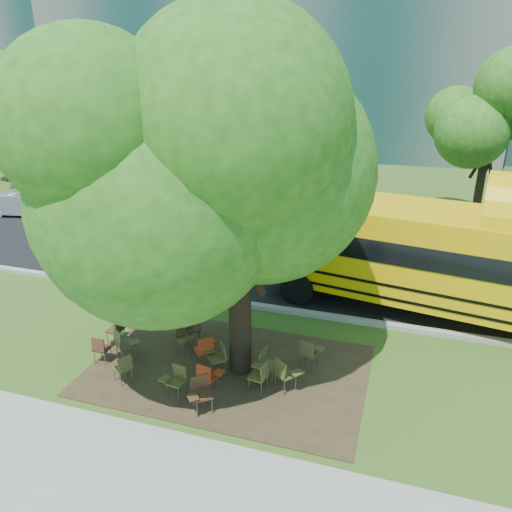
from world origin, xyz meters
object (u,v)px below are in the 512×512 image
(chair_14, at_px, (180,325))
(bg_car_silver, at_px, (24,204))
(chair_4, at_px, (207,375))
(chair_10, at_px, (183,336))
(chair_1, at_px, (123,342))
(chair_12, at_px, (267,362))
(pedestrian_b, at_px, (8,173))
(chair_9, at_px, (195,326))
(chair_0, at_px, (102,347))
(bg_car_red, at_px, (123,214))
(chair_2, at_px, (124,366))
(chair_6, at_px, (260,373))
(main_tree, at_px, (238,167))
(black_car, at_px, (109,256))
(chair_11, at_px, (206,348))
(chair_5, at_px, (200,391))
(chair_13, at_px, (309,351))
(chair_7, at_px, (285,372))
(chair_8, at_px, (117,327))
(pedestrian_a, at_px, (60,180))
(chair_15, at_px, (218,355))
(chair_3, at_px, (176,378))

(chair_14, bearing_deg, bg_car_silver, -108.82)
(chair_4, relative_size, chair_10, 1.05)
(chair_1, xyz_separation_m, chair_12, (3.84, 0.31, -0.04))
(pedestrian_b, bearing_deg, bg_car_silver, 15.69)
(chair_4, relative_size, chair_9, 1.06)
(chair_1, distance_m, chair_10, 1.55)
(chair_0, distance_m, bg_car_red, 11.40)
(chair_12, bearing_deg, chair_2, -60.50)
(chair_0, relative_size, chair_6, 0.94)
(main_tree, relative_size, pedestrian_b, 4.69)
(chair_0, bearing_deg, chair_12, 5.00)
(black_car, height_order, pedestrian_b, pedestrian_b)
(chair_11, relative_size, bg_car_silver, 0.24)
(chair_9, distance_m, bg_car_silver, 15.76)
(chair_5, relative_size, chair_11, 0.98)
(chair_13, bearing_deg, chair_0, -156.09)
(chair_7, bearing_deg, chair_0, -139.50)
(chair_1, relative_size, chair_4, 1.09)
(chair_5, height_order, pedestrian_b, pedestrian_b)
(chair_8, xyz_separation_m, chair_12, (4.47, -0.38, -0.01))
(chair_11, height_order, bg_car_silver, bg_car_silver)
(black_car, xyz_separation_m, pedestrian_a, (-9.37, 9.39, 0.14))
(chair_15, distance_m, bg_car_red, 12.75)
(chair_6, bearing_deg, chair_1, 96.41)
(chair_5, distance_m, chair_9, 3.04)
(chair_10, bearing_deg, bg_car_red, -114.74)
(chair_9, bearing_deg, chair_11, -174.75)
(chair_1, xyz_separation_m, chair_7, (4.37, 0.01, -0.02))
(chair_3, distance_m, chair_8, 3.06)
(chair_5, xyz_separation_m, chair_13, (1.99, 2.38, -0.03))
(chair_8, xyz_separation_m, chair_14, (1.60, 0.68, -0.04))
(chair_2, relative_size, bg_car_silver, 0.21)
(chair_10, bearing_deg, chair_14, -122.42)
(chair_11, xyz_separation_m, pedestrian_a, (-15.22, 14.02, 0.23))
(bg_car_silver, bearing_deg, pedestrian_a, 1.69)
(chair_9, distance_m, pedestrian_b, 22.49)
(chair_13, distance_m, pedestrian_a, 22.22)
(chair_1, xyz_separation_m, chair_8, (-0.62, 0.69, -0.03))
(chair_3, distance_m, chair_4, 0.73)
(pedestrian_a, bearing_deg, chair_0, -123.88)
(black_car, relative_size, bg_car_silver, 1.04)
(chair_12, xyz_separation_m, pedestrian_b, (-20.76, 14.21, 0.42))
(chair_5, bearing_deg, chair_12, -163.43)
(chair_11, height_order, bg_car_red, bg_car_red)
(main_tree, distance_m, chair_10, 5.12)
(chair_0, relative_size, chair_11, 0.88)
(chair_12, bearing_deg, black_car, -111.90)
(chair_5, bearing_deg, main_tree, -139.40)
(chair_1, relative_size, chair_14, 1.14)
(chair_8, bearing_deg, main_tree, -90.92)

